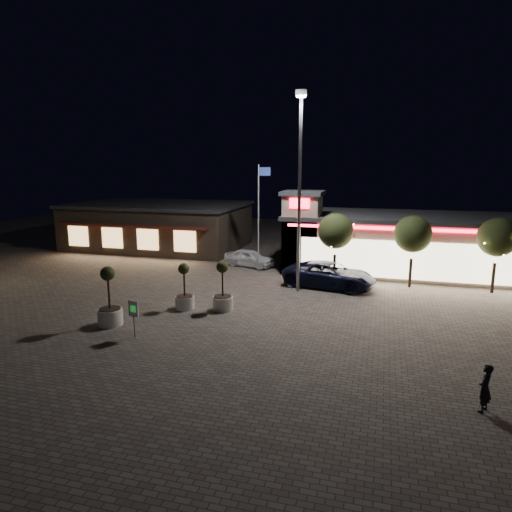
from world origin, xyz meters
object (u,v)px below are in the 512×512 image
(planter_left, at_px, (185,295))
(planter_mid, at_px, (110,307))
(valet_sign, at_px, (134,312))
(white_sedan, at_px, (249,258))
(pedestrian, at_px, (485,388))
(pickup_truck, at_px, (329,275))

(planter_left, relative_size, planter_mid, 0.87)
(planter_left, height_order, valet_sign, planter_left)
(white_sedan, relative_size, pedestrian, 2.44)
(pickup_truck, distance_m, white_sedan, 8.19)
(planter_left, bearing_deg, white_sedan, 87.61)
(pedestrian, distance_m, planter_left, 15.94)
(pedestrian, bearing_deg, planter_left, -88.91)
(pickup_truck, distance_m, planter_mid, 14.27)
(pedestrian, xyz_separation_m, planter_left, (-14.12, 7.39, -0.02))
(white_sedan, bearing_deg, valet_sign, -170.14)
(pickup_truck, bearing_deg, planter_mid, 146.68)
(planter_mid, bearing_deg, pedestrian, -13.27)
(white_sedan, distance_m, pedestrian, 23.12)
(white_sedan, xyz_separation_m, planter_left, (-0.47, -11.28, 0.12))
(pickup_truck, xyz_separation_m, planter_mid, (-9.90, -10.27, 0.11))
(planter_left, xyz_separation_m, planter_mid, (-2.56, -3.45, 0.13))
(pickup_truck, relative_size, valet_sign, 3.39)
(pedestrian, height_order, planter_mid, planter_mid)
(planter_mid, bearing_deg, white_sedan, 78.36)
(pickup_truck, relative_size, planter_mid, 1.97)
(pickup_truck, xyz_separation_m, pedestrian, (6.78, -14.21, -0.00))
(planter_left, distance_m, valet_sign, 4.63)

